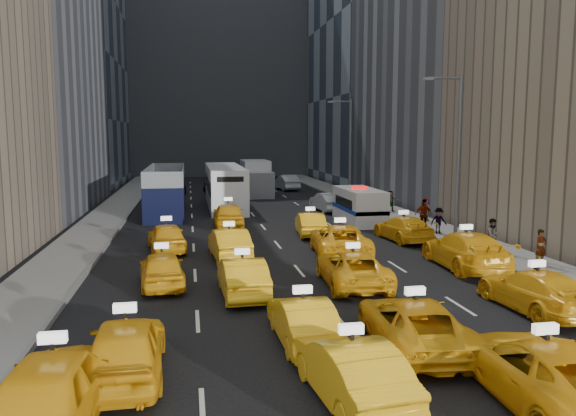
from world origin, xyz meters
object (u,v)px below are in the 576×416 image
taxi_0 (55,387)px  nypd_van (359,206)px  box_truck (256,178)px  pedestrian_0 (541,247)px  city_bus (225,187)px  double_decker (166,191)px  taxi_1 (350,370)px  taxi_2 (543,370)px

taxi_0 → nypd_van: bearing=-116.6°
box_truck → pedestrian_0: 34.10m
nypd_van → city_bus: 13.29m
city_bus → double_decker: bearing=-142.1°
taxi_0 → taxi_1: taxi_0 is taller
taxi_1 → double_decker: 32.41m
double_decker → box_truck: size_ratio=1.54×
city_bus → box_truck: size_ratio=1.71×
taxi_0 → pedestrian_0: size_ratio=2.97×
nypd_van → pedestrian_0: size_ratio=3.65×
double_decker → pedestrian_0: double_decker is taller
taxi_0 → taxi_1: 6.20m
taxi_2 → city_bus: (-4.71, 35.81, 0.96)m
city_bus → box_truck: box_truck is taller
taxi_0 → taxi_2: bearing=178.7°
taxi_0 → taxi_1: size_ratio=1.09×
pedestrian_0 → taxi_2: bearing=-134.6°
taxi_0 → box_truck: size_ratio=0.61×
taxi_0 → pedestrian_0: bearing=-146.5°
pedestrian_0 → taxi_0: bearing=-160.2°
pedestrian_0 → city_bus: bearing=106.4°
taxi_1 → nypd_van: 26.00m
taxi_2 → pedestrian_0: size_ratio=3.24×
taxi_1 → taxi_2: size_ratio=0.84×
taxi_0 → taxi_2: taxi_0 is taller
taxi_2 → nypd_van: bearing=-95.9°
double_decker → city_bus: double_decker is taller
double_decker → box_truck: (8.30, 11.62, -0.03)m
taxi_1 → pedestrian_0: bearing=-144.3°
taxi_1 → box_truck: bearing=-100.3°
taxi_1 → box_truck: (3.17, 43.61, 0.97)m
box_truck → taxi_0: bearing=-108.9°
nypd_van → taxi_2: bearing=-96.6°
city_bus → pedestrian_0: size_ratio=8.26×
taxi_1 → double_decker: (-5.14, 31.98, 1.00)m
taxi_2 → pedestrian_0: (7.70, 11.41, 0.23)m
taxi_0 → double_decker: 31.98m
taxi_2 → double_decker: size_ratio=0.44×
double_decker → box_truck: bearing=54.6°
nypd_van → taxi_0: bearing=-118.0°
taxi_2 → double_decker: bearing=-71.7°
city_bus → pedestrian_0: (12.40, -24.40, -0.73)m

